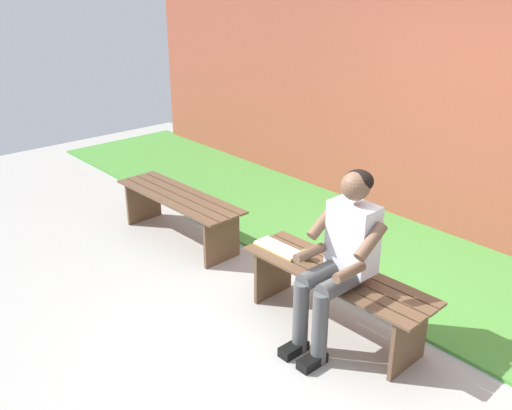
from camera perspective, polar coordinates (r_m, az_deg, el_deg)
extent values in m
cube|color=#9E9E99|center=(4.53, -10.88, -11.57)|extent=(10.00, 7.00, 0.04)
cube|color=#478C38|center=(5.79, 8.43, -2.97)|extent=(9.00, 1.74, 0.03)
cube|color=#9E4C38|center=(5.80, 19.46, 11.92)|extent=(9.50, 0.24, 3.08)
cube|color=brown|center=(4.28, 9.57, -6.07)|extent=(1.52, 0.15, 0.02)
cube|color=brown|center=(4.19, 8.59, -6.61)|extent=(1.52, 0.15, 0.02)
cube|color=brown|center=(4.11, 7.56, -7.18)|extent=(1.52, 0.15, 0.02)
cube|color=brown|center=(4.04, 6.50, -7.76)|extent=(1.52, 0.15, 0.02)
cube|color=brown|center=(3.98, 15.20, -13.02)|extent=(0.04, 0.41, 0.45)
cube|color=brown|center=(4.64, 1.76, -6.65)|extent=(0.04, 0.41, 0.45)
cube|color=brown|center=(5.62, -6.42, 1.37)|extent=(1.54, 0.15, 0.02)
cube|color=brown|center=(5.56, -7.37, 1.06)|extent=(1.54, 0.15, 0.02)
cube|color=brown|center=(5.50, -8.34, 0.75)|extent=(1.54, 0.15, 0.02)
cube|color=brown|center=(5.44, -9.34, 0.44)|extent=(1.54, 0.15, 0.02)
cube|color=brown|center=(5.15, -3.47, -3.49)|extent=(0.04, 0.41, 0.45)
cube|color=brown|center=(6.12, -11.30, 0.48)|extent=(0.04, 0.41, 0.45)
cube|color=silver|center=(3.95, 9.76, -3.22)|extent=(0.34, 0.20, 0.50)
sphere|color=brown|center=(3.80, 10.04, 1.90)|extent=(0.20, 0.20, 0.20)
ellipsoid|color=black|center=(3.81, 10.36, 2.42)|extent=(0.20, 0.19, 0.15)
cylinder|color=#4C4C4C|center=(3.88, 8.66, -7.84)|extent=(0.13, 0.40, 0.13)
cylinder|color=#4C4C4C|center=(3.98, 6.68, -6.89)|extent=(0.13, 0.40, 0.13)
cylinder|color=#4C4C4C|center=(3.90, 6.47, -12.32)|extent=(0.11, 0.11, 0.54)
cube|color=black|center=(4.01, 5.71, -15.44)|extent=(0.10, 0.22, 0.07)
cylinder|color=#4C4C4C|center=(4.00, 4.53, -11.25)|extent=(0.11, 0.11, 0.54)
cube|color=black|center=(4.10, 3.82, -14.31)|extent=(0.10, 0.22, 0.07)
cylinder|color=brown|center=(3.75, 11.53, -3.65)|extent=(0.08, 0.28, 0.23)
cylinder|color=brown|center=(3.74, 9.42, -6.71)|extent=(0.07, 0.26, 0.07)
cylinder|color=brown|center=(3.99, 6.78, -1.68)|extent=(0.08, 0.28, 0.23)
cylinder|color=brown|center=(3.94, 5.43, -4.85)|extent=(0.07, 0.26, 0.07)
sphere|color=#72B738|center=(4.27, 5.05, -5.01)|extent=(0.09, 0.09, 0.09)
cube|color=white|center=(4.36, 3.24, -4.83)|extent=(0.20, 0.16, 0.02)
cube|color=white|center=(4.49, 1.33, -3.95)|extent=(0.20, 0.16, 0.02)
cube|color=#BF8C1E|center=(4.43, 2.27, -4.48)|extent=(0.42, 0.17, 0.01)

